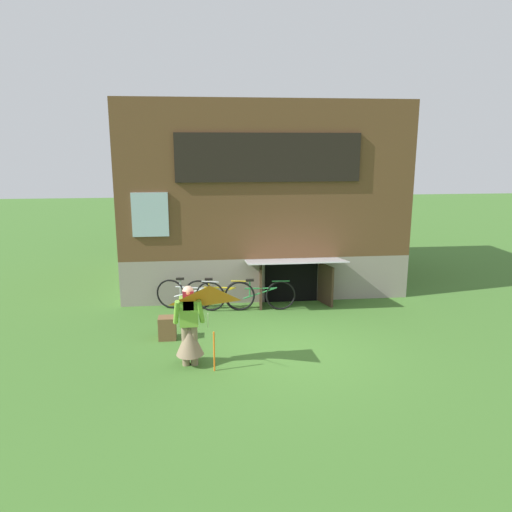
% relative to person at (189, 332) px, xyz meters
% --- Properties ---
extents(ground_plane, '(60.00, 60.00, 0.00)m').
position_rel_person_xyz_m(ground_plane, '(1.96, 0.61, -0.66)').
color(ground_plane, '#3D6B28').
extents(log_house, '(7.64, 6.24, 5.20)m').
position_rel_person_xyz_m(log_house, '(1.96, 6.17, 1.94)').
color(log_house, gray).
rests_on(log_house, ground_plane).
extents(person, '(0.61, 0.52, 1.56)m').
position_rel_person_xyz_m(person, '(0.00, 0.00, 0.00)').
color(person, '#7F6B51').
rests_on(person, ground_plane).
extents(kite, '(1.06, 1.11, 1.59)m').
position_rel_person_xyz_m(kite, '(0.39, -0.59, 0.62)').
color(kite, orange).
rests_on(kite, ground_plane).
extents(bicycle_green, '(1.79, 0.13, 0.81)m').
position_rel_person_xyz_m(bicycle_green, '(1.68, 2.98, -0.26)').
color(bicycle_green, black).
rests_on(bicycle_green, ground_plane).
extents(bicycle_yellow, '(1.78, 0.37, 0.82)m').
position_rel_person_xyz_m(bicycle_yellow, '(0.66, 3.14, -0.26)').
color(bicycle_yellow, black).
rests_on(bicycle_yellow, ground_plane).
extents(bicycle_silver, '(1.74, 0.56, 0.82)m').
position_rel_person_xyz_m(bicycle_silver, '(-0.07, 3.22, -0.26)').
color(bicycle_silver, black).
rests_on(bicycle_silver, ground_plane).
extents(wooden_crate, '(0.37, 0.32, 0.50)m').
position_rel_person_xyz_m(wooden_crate, '(-0.51, 1.34, -0.41)').
color(wooden_crate, brown).
rests_on(wooden_crate, ground_plane).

